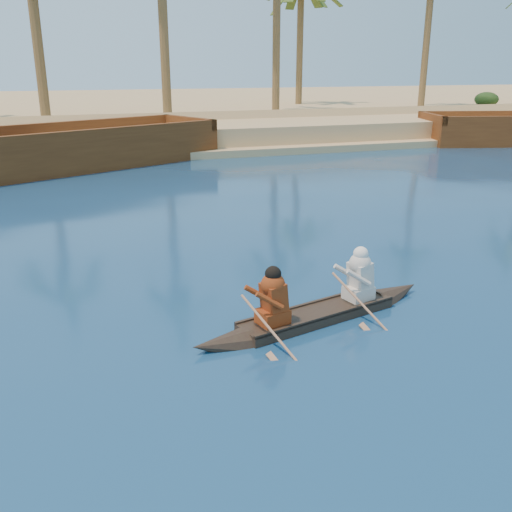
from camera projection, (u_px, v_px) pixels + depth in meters
name	position (u px, v px, depth m)	size (l,w,h in m)	color
sandy_embankment	(6.00, 114.00, 46.49)	(150.00, 51.00, 1.50)	tan
canoe	(318.00, 306.00, 10.18)	(5.04, 1.88, 1.39)	#30261A
barge_mid	(76.00, 150.00, 25.49)	(13.43, 9.16, 2.13)	brown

